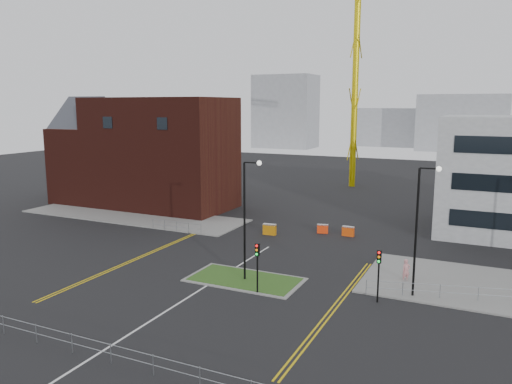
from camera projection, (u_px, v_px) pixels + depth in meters
ground at (160, 315)px, 31.54m from camera, size 200.00×200.00×0.00m
pavement_left at (133, 216)px, 59.54m from camera, size 28.00×8.00×0.12m
island_kerb at (245, 280)px, 37.81m from camera, size 8.60×4.60×0.08m
grass_island at (245, 279)px, 37.80m from camera, size 8.00×4.00×0.12m
brick_building at (142, 154)px, 64.96m from camera, size 24.20×10.07×14.24m
tower_crane at (393, 6)px, 73.18m from camera, size 51.94×12.55×39.74m
streetlamp_island at (247, 211)px, 36.79m from camera, size 1.46×0.36×9.18m
streetlamp_right_near at (420, 221)px, 33.51m from camera, size 1.46×0.36×9.18m
traffic_light_island at (257, 258)px, 34.73m from camera, size 0.28×0.33×3.65m
traffic_light_right at (379, 266)px, 33.14m from camera, size 0.28×0.33×3.65m
railing_front at (91, 344)px, 26.06m from camera, size 24.05×0.05×1.10m
railing_left at (176, 225)px, 52.07m from camera, size 6.05×0.05×1.10m
centre_line at (178, 304)px, 33.32m from camera, size 0.15×30.00×0.01m
yellow_left_a at (144, 255)px, 44.23m from camera, size 0.12×24.00×0.01m
yellow_left_b at (147, 255)px, 44.10m from camera, size 0.12×24.00×0.01m
yellow_right_a at (333, 306)px, 32.87m from camera, size 0.12×20.00×0.01m
yellow_right_b at (337, 307)px, 32.75m from camera, size 0.12×20.00×0.01m
skyline_a at (286, 112)px, 153.32m from camera, size 18.00×12.00×22.00m
skyline_b at (462, 123)px, 141.67m from camera, size 24.00×12.00×16.00m
skyline_d at (402, 127)px, 158.50m from camera, size 30.00×12.00×12.00m
pedestrian at (406, 271)px, 37.36m from camera, size 0.75×0.72×1.74m
barrier_left at (270, 229)px, 50.93m from camera, size 1.37×0.53×1.13m
barrier_mid at (323, 228)px, 51.55m from camera, size 1.17×0.64×0.94m
barrier_right at (348, 231)px, 50.41m from camera, size 1.22×0.46×1.01m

